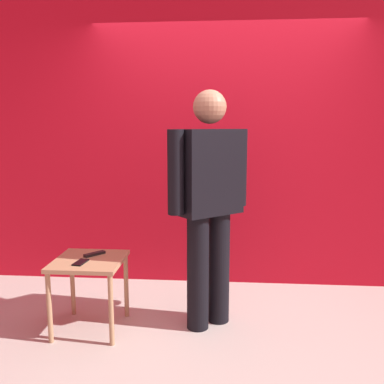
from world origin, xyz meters
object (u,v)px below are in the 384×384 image
standing_person (209,198)px  cell_phone (81,262)px  side_table (89,270)px  tv_remote (95,254)px

standing_person → cell_phone: (-0.93, -0.24, -0.45)m
side_table → cell_phone: cell_phone is taller
cell_phone → tv_remote: tv_remote is taller
standing_person → cell_phone: bearing=-165.8°
standing_person → cell_phone: 1.06m
standing_person → cell_phone: size_ratio=12.59×
side_table → tv_remote: (0.01, 0.10, 0.10)m
side_table → tv_remote: tv_remote is taller
standing_person → tv_remote: (-0.89, -0.05, -0.45)m
side_table → standing_person: bearing=9.2°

